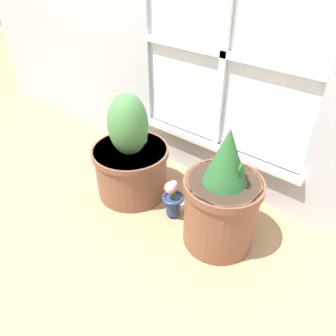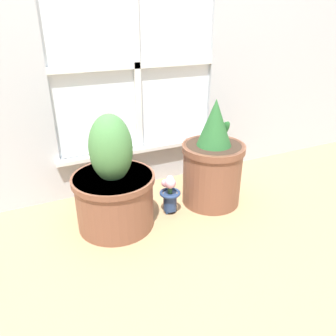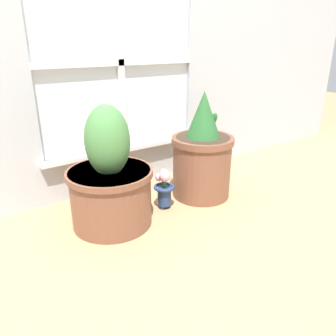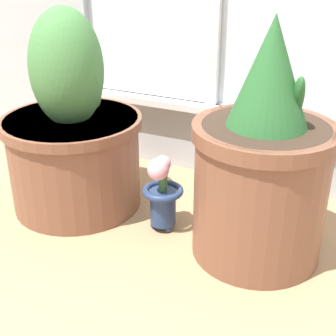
# 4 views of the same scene
# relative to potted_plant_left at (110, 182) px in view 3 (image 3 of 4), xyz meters

# --- Properties ---
(ground_plane) EXTENTS (10.00, 10.00, 0.00)m
(ground_plane) POSITION_rel_potted_plant_left_xyz_m (0.29, -0.14, -0.23)
(ground_plane) COLOR tan
(potted_plant_left) EXTENTS (0.42, 0.42, 0.61)m
(potted_plant_left) POSITION_rel_potted_plant_left_xyz_m (0.00, 0.00, 0.00)
(potted_plant_left) COLOR brown
(potted_plant_left) RESTS_ON ground_plane
(potted_plant_right) EXTENTS (0.36, 0.36, 0.62)m
(potted_plant_right) POSITION_rel_potted_plant_left_xyz_m (0.59, -0.01, 0.03)
(potted_plant_right) COLOR brown
(potted_plant_right) RESTS_ON ground_plane
(flower_vase) EXTENTS (0.12, 0.12, 0.23)m
(flower_vase) POSITION_rel_potted_plant_left_xyz_m (0.31, -0.02, -0.10)
(flower_vase) COLOR navy
(flower_vase) RESTS_ON ground_plane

